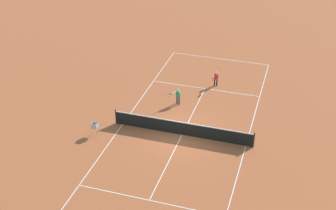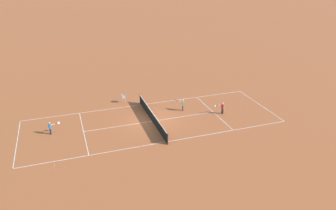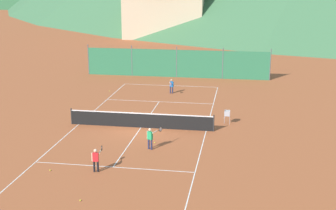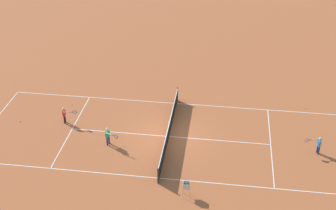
{
  "view_description": "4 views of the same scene",
  "coord_description": "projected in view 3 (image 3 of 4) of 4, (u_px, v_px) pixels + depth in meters",
  "views": [
    {
      "loc": [
        -6.44,
        23.89,
        17.02
      ],
      "look_at": [
        1.65,
        -2.27,
        0.63
      ],
      "focal_mm": 50.0,
      "sensor_mm": 36.0,
      "label": 1
    },
    {
      "loc": [
        -26.8,
        7.62,
        14.03
      ],
      "look_at": [
        0.45,
        -1.74,
        1.25
      ],
      "focal_mm": 35.0,
      "sensor_mm": 36.0,
      "label": 2
    },
    {
      "loc": [
        6.2,
        -27.29,
        9.16
      ],
      "look_at": [
        1.51,
        1.27,
        1.2
      ],
      "focal_mm": 50.0,
      "sensor_mm": 36.0,
      "label": 3
    },
    {
      "loc": [
        24.17,
        3.24,
        17.33
      ],
      "look_at": [
        -1.51,
        -0.27,
        1.42
      ],
      "focal_mm": 50.0,
      "sensor_mm": 36.0,
      "label": 4
    }
  ],
  "objects": [
    {
      "name": "ground_plane",
      "position": [
        141.0,
        128.0,
        29.36
      ],
      "size": [
        600.0,
        600.0,
        0.0
      ],
      "primitive_type": "plane",
      "color": "#A8542D"
    },
    {
      "name": "court_line_markings",
      "position": [
        141.0,
        128.0,
        29.36
      ],
      "size": [
        8.25,
        23.85,
        0.01
      ],
      "color": "white",
      "rests_on": "ground"
    },
    {
      "name": "tennis_net",
      "position": [
        141.0,
        120.0,
        29.23
      ],
      "size": [
        9.18,
        0.08,
        1.06
      ],
      "color": "#2D2D2D",
      "rests_on": "ground"
    },
    {
      "name": "windscreen_fence_far",
      "position": [
        177.0,
        63.0,
        43.77
      ],
      "size": [
        17.28,
        0.08,
        2.9
      ],
      "color": "#2D754C",
      "rests_on": "ground"
    },
    {
      "name": "player_far_baseline",
      "position": [
        151.0,
        137.0,
        25.54
      ],
      "size": [
        0.72,
        0.92,
        1.22
      ],
      "color": "#23284C",
      "rests_on": "ground"
    },
    {
      "name": "player_far_service",
      "position": [
        171.0,
        85.0,
        37.77
      ],
      "size": [
        0.38,
        1.03,
        1.17
      ],
      "color": "#23284C",
      "rests_on": "ground"
    },
    {
      "name": "player_near_baseline",
      "position": [
        96.0,
        158.0,
        22.58
      ],
      "size": [
        0.4,
        1.01,
        1.18
      ],
      "color": "black",
      "rests_on": "ground"
    },
    {
      "name": "tennis_ball_service_box",
      "position": [
        50.0,
        170.0,
        22.81
      ],
      "size": [
        0.07,
        0.07,
        0.07
      ],
      "primitive_type": "sphere",
      "color": "#CCE033",
      "rests_on": "ground"
    },
    {
      "name": "tennis_ball_far_corner",
      "position": [
        155.0,
        143.0,
        26.61
      ],
      "size": [
        0.07,
        0.07,
        0.07
      ],
      "primitive_type": "sphere",
      "color": "#CCE033",
      "rests_on": "ground"
    },
    {
      "name": "tennis_ball_alley_right",
      "position": [
        110.0,
        91.0,
        38.64
      ],
      "size": [
        0.07,
        0.07,
        0.07
      ],
      "primitive_type": "sphere",
      "color": "#CCE033",
      "rests_on": "ground"
    },
    {
      "name": "tennis_ball_mid_court",
      "position": [
        80.0,
        200.0,
        19.75
      ],
      "size": [
        0.07,
        0.07,
        0.07
      ],
      "primitive_type": "sphere",
      "color": "#CCE033",
      "rests_on": "ground"
    },
    {
      "name": "ball_hopper",
      "position": [
        227.0,
        114.0,
        29.93
      ],
      "size": [
        0.36,
        0.36,
        0.89
      ],
      "color": "#B7B7BC",
      "rests_on": "ground"
    }
  ]
}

